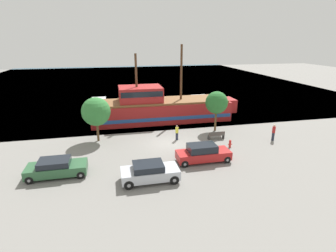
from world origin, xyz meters
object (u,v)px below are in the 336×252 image
Objects in this scene: parked_car_curb_mid at (203,153)px; fire_hydrant at (230,143)px; bench_promenade_east at (216,135)px; pedestrian_walking_near at (177,133)px; moored_boat_dockside at (101,104)px; pedestrian_walking_far at (274,132)px; parked_car_curb_rear at (56,168)px; parked_car_curb_front at (150,172)px; moored_boat_outer at (201,102)px; pirate_ship at (159,108)px.

parked_car_curb_mid is 6.14× the size of fire_hydrant.
fire_hydrant is at bearing -79.40° from bench_promenade_east.
moored_boat_dockside is at bearing 117.41° from pedestrian_walking_near.
fire_hydrant is 0.43× the size of pedestrian_walking_far.
parked_car_curb_rear is at bearing -97.90° from moored_boat_dockside.
parked_car_curb_front is at bearing -117.66° from pedestrian_walking_near.
moored_boat_outer is at bearing 98.30° from pedestrian_walking_far.
parked_car_curb_front is at bearing -151.54° from fire_hydrant.
parked_car_curb_rear is 16.08m from bench_promenade_east.
pedestrian_walking_far reaches higher than parked_car_curb_front.
pedestrian_walking_near is at bearing 62.34° from parked_car_curb_front.
parked_car_curb_mid reaches higher than parked_car_curb_rear.
parked_car_curb_rear is at bearing 161.36° from parked_car_curb_front.
parked_car_curb_front is 7.39m from parked_car_curb_rear.
parked_car_curb_mid is (-6.63, -19.24, 0.13)m from moored_boat_outer.
pedestrian_walking_near reaches higher than parked_car_curb_front.
moored_boat_dockside is at bearing 124.23° from fire_hydrant.
parked_car_curb_mid reaches higher than parked_car_curb_front.
parked_car_curb_rear is (-2.95, -21.28, 0.11)m from moored_boat_dockside.
moored_boat_outer is 17.06m from fire_hydrant.
fire_hydrant is at bearing -99.79° from moored_boat_outer.
moored_boat_dockside is at bearing 82.10° from parked_car_curb_rear.
parked_car_curb_front is at bearing -118.45° from moored_boat_outer.
parked_car_curb_mid is at bearing 24.72° from parked_car_curb_front.
moored_boat_outer is at bearing 71.00° from parked_car_curb_mid.
moored_boat_dockside is 1.22× the size of parked_car_curb_front.
pedestrian_walking_near reaches higher than fire_hydrant.
parked_car_curb_front is 0.92× the size of parked_car_curb_mid.
fire_hydrant is (15.80, 2.40, -0.29)m from parked_car_curb_rear.
parked_car_curb_mid is 2.91× the size of pedestrian_walking_near.
pedestrian_walking_far is at bearing 21.35° from parked_car_curb_front.
pedestrian_walking_near is at bearing 26.33° from parked_car_curb_rear.
pedestrian_walking_near is at bearing 99.60° from parked_car_curb_mid.
parked_car_curb_rear is 2.51× the size of bench_promenade_east.
bench_promenade_east is at bearing 40.74° from parked_car_curb_front.
parked_car_curb_mid is 5.86m from bench_promenade_east.
parked_car_curb_front is at bearing -18.64° from parked_car_curb_rear.
pirate_ship is 24.93× the size of fire_hydrant.
parked_car_curb_front is 8.89m from pedestrian_walking_near.
pedestrian_walking_near is (8.18, -15.77, 0.22)m from moored_boat_dockside.
moored_boat_outer is 3.67× the size of pedestrian_walking_near.
fire_hydrant is 0.47× the size of pedestrian_walking_near.
parked_car_curb_front is at bearing -80.27° from moored_boat_dockside.
moored_boat_outer is at bearing 45.78° from parked_car_curb_rear.
parked_car_curb_mid is at bearing -66.84° from moored_boat_dockside.
fire_hydrant is at bearing -172.17° from pedestrian_walking_far.
parked_car_curb_front is 5.66× the size of fire_hydrant.
moored_boat_dockside is 22.83m from fire_hydrant.
moored_boat_outer is at bearing -7.49° from moored_boat_dockside.
fire_hydrant is (12.84, -18.88, -0.18)m from moored_boat_dockside.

